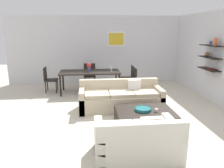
% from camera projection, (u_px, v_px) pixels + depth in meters
% --- Properties ---
extents(ground_plane, '(18.00, 18.00, 0.00)m').
position_uv_depth(ground_plane, '(117.00, 113.00, 5.86)').
color(ground_plane, beige).
extents(back_wall_unit, '(8.40, 0.09, 2.70)m').
position_uv_depth(back_wall_unit, '(113.00, 50.00, 8.97)').
color(back_wall_unit, silver).
rests_on(back_wall_unit, ground).
extents(right_wall_shelf_unit, '(0.34, 8.20, 2.70)m').
position_uv_depth(right_wall_shelf_unit, '(218.00, 58.00, 6.44)').
color(right_wall_shelf_unit, silver).
rests_on(right_wall_shelf_unit, ground).
extents(sofa_beige, '(2.26, 0.90, 0.78)m').
position_uv_depth(sofa_beige, '(121.00, 99.00, 6.13)').
color(sofa_beige, beige).
rests_on(sofa_beige, ground).
extents(loveseat_white, '(1.44, 0.90, 0.78)m').
position_uv_depth(loveseat_white, '(137.00, 141.00, 3.79)').
color(loveseat_white, silver).
rests_on(loveseat_white, ground).
extents(coffee_table, '(1.28, 1.01, 0.38)m').
position_uv_depth(coffee_table, '(145.00, 118.00, 5.02)').
color(coffee_table, black).
rests_on(coffee_table, ground).
extents(decorative_bowl, '(0.38, 0.38, 0.07)m').
position_uv_depth(decorative_bowl, '(143.00, 109.00, 4.97)').
color(decorative_bowl, '#19666B').
rests_on(decorative_bowl, coffee_table).
extents(candle_jar, '(0.09, 0.09, 0.07)m').
position_uv_depth(candle_jar, '(156.00, 110.00, 4.91)').
color(candle_jar, silver).
rests_on(candle_jar, coffee_table).
extents(dining_table, '(2.06, 0.94, 0.75)m').
position_uv_depth(dining_table, '(90.00, 73.00, 7.63)').
color(dining_table, black).
rests_on(dining_table, ground).
extents(dining_chair_head, '(0.44, 0.44, 0.88)m').
position_uv_depth(dining_chair_head, '(90.00, 73.00, 8.52)').
color(dining_chair_head, black).
rests_on(dining_chair_head, ground).
extents(dining_chair_right_near, '(0.44, 0.44, 0.88)m').
position_uv_depth(dining_chair_right_near, '(132.00, 79.00, 7.63)').
color(dining_chair_right_near, black).
rests_on(dining_chair_right_near, ground).
extents(dining_chair_right_far, '(0.44, 0.44, 0.88)m').
position_uv_depth(dining_chair_right_far, '(129.00, 76.00, 8.04)').
color(dining_chair_right_far, black).
rests_on(dining_chair_right_far, ground).
extents(dining_chair_left_far, '(0.44, 0.44, 0.88)m').
position_uv_depth(dining_chair_left_far, '(49.00, 78.00, 7.73)').
color(dining_chair_left_far, black).
rests_on(dining_chair_left_far, ground).
extents(wine_glass_head, '(0.07, 0.07, 0.18)m').
position_uv_depth(wine_glass_head, '(90.00, 66.00, 7.98)').
color(wine_glass_head, silver).
rests_on(wine_glass_head, dining_table).
extents(wine_glass_right_near, '(0.06, 0.06, 0.15)m').
position_uv_depth(wine_glass_right_near, '(112.00, 69.00, 7.56)').
color(wine_glass_right_near, silver).
rests_on(wine_glass_right_near, dining_table).
extents(wine_glass_right_far, '(0.07, 0.07, 0.17)m').
position_uv_depth(wine_glass_right_far, '(111.00, 67.00, 7.78)').
color(wine_glass_right_far, silver).
rests_on(wine_glass_right_far, dining_table).
extents(centerpiece_vase, '(0.16, 0.16, 0.29)m').
position_uv_depth(centerpiece_vase, '(89.00, 67.00, 7.59)').
color(centerpiece_vase, '#4C518C').
rests_on(centerpiece_vase, dining_table).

